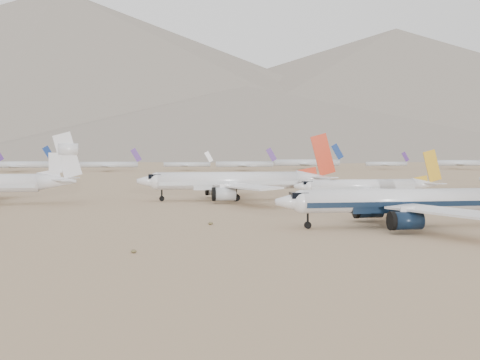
{
  "coord_description": "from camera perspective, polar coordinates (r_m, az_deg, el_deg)",
  "views": [
    {
      "loc": [
        -41.59,
        -99.44,
        14.58
      ],
      "look_at": [
        -20.39,
        43.59,
        7.0
      ],
      "focal_mm": 45.0,
      "sensor_mm": 36.0,
      "label": 1
    }
  ],
  "objects": [
    {
      "name": "foothills",
      "position": [
        1328.29,
        16.98,
        5.14
      ],
      "size": [
        4637.5,
        1395.0,
        155.0
      ],
      "color": "slate",
      "rests_on": "ground"
    },
    {
      "name": "mountain_range",
      "position": [
        1759.82,
        -4.8,
        8.72
      ],
      "size": [
        7354.0,
        3024.0,
        470.0
      ],
      "color": "slate",
      "rests_on": "ground"
    },
    {
      "name": "ground",
      "position": [
        108.77,
        14.19,
        -4.79
      ],
      "size": [
        7000.0,
        7000.0,
        0.0
      ],
      "primitive_type": "plane",
      "color": "#927555",
      "rests_on": "ground"
    },
    {
      "name": "row2_orange_tail",
      "position": [
        169.26,
        -0.3,
        -0.13
      ],
      "size": [
        53.45,
        52.29,
        19.07
      ],
      "color": "white",
      "rests_on": "ground"
    },
    {
      "name": "main_airliner",
      "position": [
        116.39,
        15.7,
        -1.96
      ],
      "size": [
        48.89,
        47.75,
        17.25
      ],
      "color": "white",
      "rests_on": "ground"
    },
    {
      "name": "row2_gold_tail",
      "position": [
        171.14,
        12.03,
        -0.6
      ],
      "size": [
        40.48,
        39.59,
        14.41
      ],
      "color": "white",
      "rests_on": "ground"
    },
    {
      "name": "distant_storage_row",
      "position": [
        397.35,
        -7.67,
        1.51
      ],
      "size": [
        482.96,
        61.43,
        15.95
      ],
      "color": "silver",
      "rests_on": "ground"
    },
    {
      "name": "desert_scrub",
      "position": [
        81.57,
        6.57,
        -7.11
      ],
      "size": [
        233.6,
        121.67,
        0.63
      ],
      "color": "brown",
      "rests_on": "ground"
    }
  ]
}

